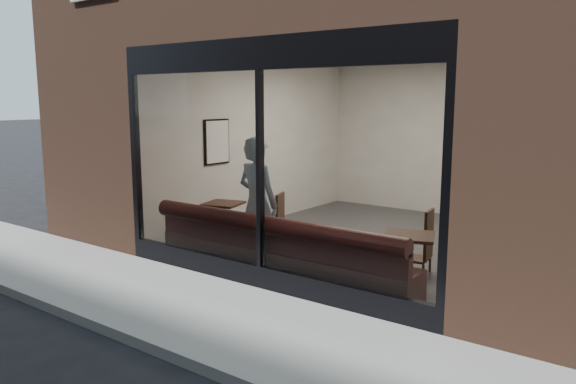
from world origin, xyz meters
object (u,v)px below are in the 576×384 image
Objects in this scene: cafe_table_right at (409,236)px; cafe_chair_right at (414,258)px; banquette at (280,264)px; person at (258,203)px; cafe_chair_left at (269,236)px; cafe_table_left at (223,204)px.

cafe_table_right is 0.91m from cafe_chair_right.
person reaches higher than banquette.
cafe_chair_right is (2.45, 0.19, 0.00)m from cafe_chair_left.
cafe_table_left is 3.25m from cafe_chair_right.
banquette is at bearing 35.45° from cafe_chair_right.
cafe_table_right reaches higher than cafe_chair_right.
cafe_chair_right is at bearing 8.99° from cafe_table_left.
cafe_chair_left is 1.05× the size of cafe_chair_right.
cafe_table_right reaches higher than cafe_table_left.
person reaches higher than cafe_chair_right.
cafe_chair_right is at bearing 108.11° from cafe_table_right.
person is at bearing 156.86° from banquette.
person reaches higher than cafe_chair_left.
cafe_chair_left is (-0.49, 0.87, -0.72)m from person.
person is 5.21× the size of cafe_chair_right.
banquette is 1.55m from cafe_chair_left.
banquette is at bearing -160.00° from cafe_table_right.
banquette is 0.97m from person.
person is at bearing 20.28° from cafe_chair_right.
cafe_table_left reaches higher than cafe_chair_right.
cafe_table_right is at bearing -3.66° from cafe_table_left.
cafe_table_right is at bearing 148.31° from cafe_chair_left.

